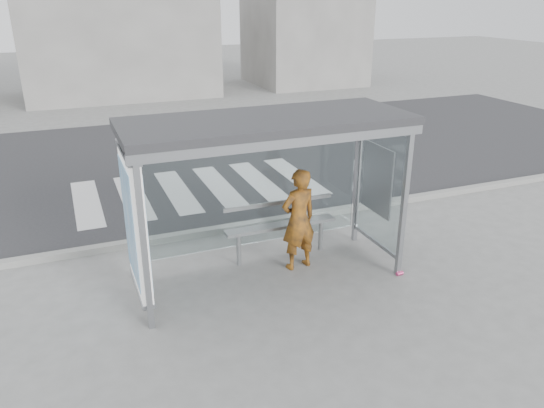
{
  "coord_description": "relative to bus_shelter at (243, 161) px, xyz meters",
  "views": [
    {
      "loc": [
        -2.75,
        -7.02,
        4.28
      ],
      "look_at": [
        0.15,
        0.2,
        1.18
      ],
      "focal_mm": 35.0,
      "sensor_mm": 36.0,
      "label": 1
    }
  ],
  "objects": [
    {
      "name": "building_right",
      "position": [
        9.37,
        17.94,
        1.52
      ],
      "size": [
        5.0,
        5.0,
        7.0
      ],
      "primitive_type": "cube",
      "color": "slate",
      "rests_on": "ground"
    },
    {
      "name": "bus_shelter",
      "position": [
        0.0,
        0.0,
        0.0
      ],
      "size": [
        4.25,
        1.65,
        2.62
      ],
      "color": "gray",
      "rests_on": "ground"
    },
    {
      "name": "building_center",
      "position": [
        0.37,
        17.94,
        0.52
      ],
      "size": [
        8.0,
        5.0,
        5.0
      ],
      "primitive_type": "cube",
      "color": "slate",
      "rests_on": "ground"
    },
    {
      "name": "ground",
      "position": [
        0.37,
        -0.06,
        -1.98
      ],
      "size": [
        80.0,
        80.0,
        0.0
      ],
      "primitive_type": "plane",
      "color": "slate",
      "rests_on": "ground"
    },
    {
      "name": "crosswalk",
      "position": [
        0.37,
        4.44,
        -1.98
      ],
      "size": [
        5.55,
        3.0,
        0.0
      ],
      "color": "silver",
      "rests_on": "ground"
    },
    {
      "name": "soda_can",
      "position": [
        2.38,
        -0.81,
        -1.95
      ],
      "size": [
        0.12,
        0.07,
        0.06
      ],
      "primitive_type": "cylinder",
      "rotation": [
        0.0,
        1.57,
        0.06
      ],
      "color": "#DE417E",
      "rests_on": "ground"
    },
    {
      "name": "road",
      "position": [
        0.37,
        6.94,
        -1.98
      ],
      "size": [
        30.0,
        10.0,
        0.01
      ],
      "primitive_type": "cube",
      "color": "#2A2A2D",
      "rests_on": "ground"
    },
    {
      "name": "person",
      "position": [
        0.96,
        0.08,
        -1.12
      ],
      "size": [
        0.68,
        0.5,
        1.72
      ],
      "primitive_type": "imported",
      "rotation": [
        0.0,
        0.0,
        3.3
      ],
      "color": "orange",
      "rests_on": "ground"
    },
    {
      "name": "bench",
      "position": [
        0.83,
        0.52,
        -1.39
      ],
      "size": [
        1.97,
        0.24,
        1.02
      ],
      "color": "gray",
      "rests_on": "ground"
    },
    {
      "name": "curb",
      "position": [
        0.37,
        1.89,
        -1.92
      ],
      "size": [
        30.0,
        0.18,
        0.12
      ],
      "primitive_type": "cube",
      "color": "gray",
      "rests_on": "ground"
    }
  ]
}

